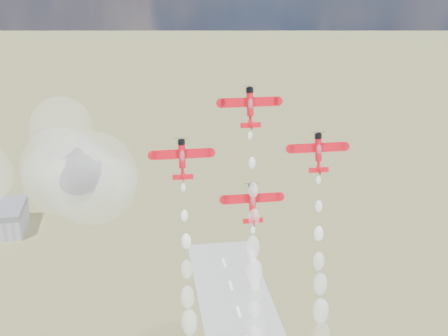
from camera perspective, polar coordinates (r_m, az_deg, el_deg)
plane_lead at (r=135.16m, az=2.40°, el=5.67°), size 12.55×4.44×8.86m
plane_left at (r=134.17m, az=-3.86°, el=0.91°), size 12.55×4.44×8.86m
plane_right at (r=139.54m, az=8.62°, el=1.49°), size 12.55×4.44×8.86m
plane_slot at (r=137.75m, az=2.61°, el=-3.16°), size 12.55×4.44×8.86m
smoke_trail_lead at (r=144.41m, az=2.89°, el=-12.63°), size 5.14×13.62×51.06m
drifted_smoke_cloud at (r=154.54m, az=-18.38°, el=0.60°), size 62.29×36.03×50.90m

